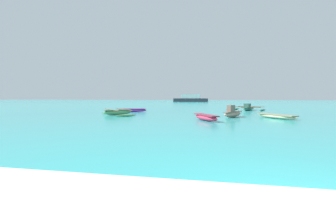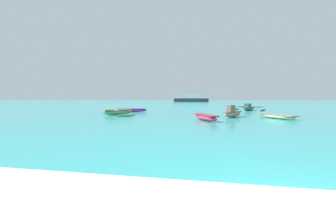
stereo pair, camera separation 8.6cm
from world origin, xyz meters
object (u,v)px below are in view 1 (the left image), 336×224
distant_ferry (191,99)px  moored_boat_3 (132,110)px  moored_boat_0 (248,108)px  moored_boat_1 (277,116)px  moored_boat_2 (118,112)px  moored_boat_5 (206,117)px  moored_boat_4 (232,113)px

distant_ferry → moored_boat_3: bearing=-92.4°
moored_boat_0 → moored_boat_3: size_ratio=1.32×
moored_boat_3 → distant_ferry: distant_ferry is taller
moored_boat_3 → moored_boat_0: bearing=12.1°
moored_boat_1 → distant_ferry: 60.00m
moored_boat_1 → moored_boat_2: size_ratio=0.75×
moored_boat_0 → moored_boat_2: (-13.63, -10.17, -0.03)m
moored_boat_3 → moored_boat_1: bearing=-31.9°
distant_ferry → moored_boat_5: bearing=-84.2°
moored_boat_0 → moored_boat_1: moored_boat_0 is taller
moored_boat_4 → moored_boat_5: size_ratio=0.81×
moored_boat_2 → moored_boat_4: bearing=-44.5°
moored_boat_4 → moored_boat_5: moored_boat_4 is taller
moored_boat_5 → moored_boat_4: bearing=117.2°
moored_boat_0 → moored_boat_3: (-13.70, -5.80, -0.08)m
moored_boat_2 → moored_boat_4: (10.62, -0.52, 0.11)m
moored_boat_1 → moored_boat_4: bearing=-132.2°
moored_boat_0 → moored_boat_5: bearing=-173.4°
moored_boat_1 → moored_boat_3: bearing=-144.1°
moored_boat_2 → moored_boat_5: moored_boat_2 is taller
moored_boat_5 → distant_ferry: size_ratio=0.26×
moored_boat_4 → moored_boat_0: bearing=18.2°
moored_boat_0 → moored_boat_1: (0.37, -11.23, -0.10)m
moored_boat_5 → moored_boat_2: bearing=-142.2°
moored_boat_3 → moored_boat_5: size_ratio=1.09×
moored_boat_4 → distant_ferry: bearing=42.2°
moored_boat_2 → moored_boat_3: size_ratio=1.40×
moored_boat_4 → moored_boat_2: bearing=121.2°
moored_boat_1 → moored_boat_5: bearing=-97.5°
moored_boat_0 → moored_boat_5: (-5.19, -13.88, -0.04)m
distant_ferry → moored_boat_4: bearing=-81.7°
moored_boat_5 → moored_boat_3: bearing=-161.9°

